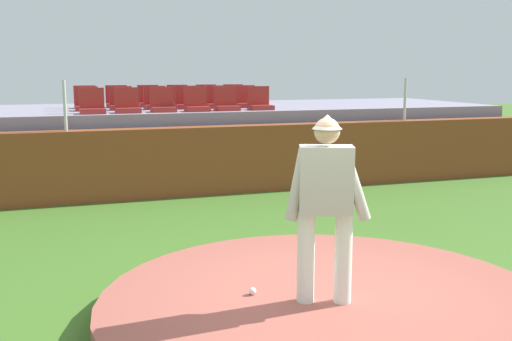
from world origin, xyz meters
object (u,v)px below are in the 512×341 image
(stadium_chair_5, at_px, (260,102))
(stadium_chair_14, at_px, (149,100))
(stadium_chair_0, at_px, (92,106))
(stadium_chair_17, at_px, (234,99))
(stadium_chair_3, at_px, (196,104))
(pitcher, at_px, (326,195))
(stadium_chair_2, at_px, (163,104))
(stadium_chair_12, at_px, (85,101))
(stadium_chair_4, at_px, (226,103))
(stadium_chair_6, at_px, (87,103))
(stadium_chair_16, at_px, (207,99))
(stadium_chair_8, at_px, (155,102))
(baseball, at_px, (253,291))
(stadium_chair_11, at_px, (246,100))
(stadium_chair_13, at_px, (117,100))
(stadium_chair_15, at_px, (178,100))
(stadium_chair_7, at_px, (121,102))
(stadium_chair_10, at_px, (217,101))
(stadium_chair_1, at_px, (127,105))
(stadium_chair_9, at_px, (186,101))

(stadium_chair_5, bearing_deg, stadium_chair_14, -40.04)
(stadium_chair_0, distance_m, stadium_chair_17, 3.89)
(stadium_chair_3, bearing_deg, pitcher, 86.41)
(stadium_chair_5, bearing_deg, stadium_chair_2, -0.26)
(stadium_chair_12, bearing_deg, stadium_chair_5, 153.47)
(stadium_chair_17, bearing_deg, stadium_chair_4, 68.06)
(stadium_chair_6, bearing_deg, stadium_chair_16, -162.46)
(stadium_chair_5, height_order, stadium_chair_8, same)
(baseball, height_order, stadium_chair_8, stadium_chair_8)
(stadium_chair_11, distance_m, stadium_chair_13, 2.94)
(stadium_chair_0, relative_size, stadium_chair_15, 1.00)
(stadium_chair_0, bearing_deg, stadium_chair_7, -124.81)
(stadium_chair_0, height_order, stadium_chair_12, same)
(stadium_chair_6, xyz_separation_m, stadium_chair_17, (3.50, 0.88, 0.00))
(baseball, xyz_separation_m, stadium_chair_13, (-0.39, 8.71, 1.45))
(stadium_chair_4, xyz_separation_m, stadium_chair_15, (-0.68, 1.75, 0.00))
(stadium_chair_10, bearing_deg, stadium_chair_13, -23.50)
(stadium_chair_6, bearing_deg, stadium_chair_12, -90.62)
(pitcher, xyz_separation_m, stadium_chair_5, (1.86, 7.31, 0.45))
(stadium_chair_2, height_order, stadium_chair_12, same)
(stadium_chair_11, xyz_separation_m, stadium_chair_14, (-2.07, 0.92, 0.00))
(stadium_chair_0, relative_size, stadium_chair_12, 1.00)
(stadium_chair_12, bearing_deg, pitcher, 100.49)
(stadium_chair_5, relative_size, stadium_chair_14, 1.00)
(stadium_chair_4, bearing_deg, stadium_chair_1, 1.20)
(stadium_chair_16, distance_m, stadium_chair_17, 0.68)
(stadium_chair_11, bearing_deg, stadium_chair_16, -53.24)
(stadium_chair_5, distance_m, stadium_chair_9, 1.66)
(baseball, xyz_separation_m, stadium_chair_7, (-0.39, 7.83, 1.45))
(stadium_chair_15, bearing_deg, stadium_chair_13, -1.40)
(stadium_chair_3, bearing_deg, stadium_chair_10, -126.62)
(stadium_chair_13, bearing_deg, stadium_chair_11, 161.51)
(stadium_chair_8, bearing_deg, stadium_chair_11, 178.92)
(stadium_chair_10, xyz_separation_m, stadium_chair_17, (0.68, 0.88, 0.00))
(stadium_chair_12, bearing_deg, stadium_chair_9, 156.69)
(pitcher, height_order, stadium_chair_3, stadium_chair_3)
(stadium_chair_13, bearing_deg, stadium_chair_7, 90.15)
(stadium_chair_3, distance_m, stadium_chair_6, 2.33)
(stadium_chair_0, height_order, stadium_chair_2, same)
(stadium_chair_17, bearing_deg, stadium_chair_2, 40.44)
(pitcher, bearing_deg, stadium_chair_16, 103.69)
(stadium_chair_8, bearing_deg, stadium_chair_3, 126.96)
(stadium_chair_5, xyz_separation_m, stadium_chair_10, (-0.73, 0.87, 0.00))
(stadium_chair_3, xyz_separation_m, stadium_chair_6, (-2.15, 0.91, 0.00))
(stadium_chair_5, xyz_separation_m, stadium_chair_16, (-0.73, 1.77, 0.00))
(stadium_chair_0, distance_m, stadium_chair_11, 3.57)
(stadium_chair_9, xyz_separation_m, stadium_chair_11, (1.38, 0.00, 0.00))
(pitcher, height_order, stadium_chair_10, stadium_chair_10)
(stadium_chair_17, bearing_deg, stadium_chair_16, -1.00)
(stadium_chair_7, distance_m, stadium_chair_14, 1.13)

